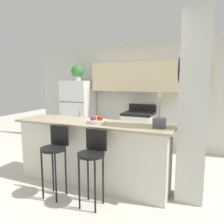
{
  "coord_description": "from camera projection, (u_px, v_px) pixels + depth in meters",
  "views": [
    {
      "loc": [
        1.6,
        -2.92,
        1.64
      ],
      "look_at": [
        0.0,
        0.79,
        1.05
      ],
      "focal_mm": 35.0,
      "sensor_mm": 36.0,
      "label": 1
    }
  ],
  "objects": [
    {
      "name": "refrigerator",
      "position": [
        78.0,
        112.0,
        5.69
      ],
      "size": [
        0.72,
        0.65,
        1.63
      ],
      "color": "white",
      "rests_on": "ground_plane"
    },
    {
      "name": "ground_plane",
      "position": [
        93.0,
        183.0,
        3.52
      ],
      "size": [
        14.0,
        14.0,
        0.0
      ],
      "primitive_type": "plane",
      "color": "beige"
    },
    {
      "name": "fruit_bowl",
      "position": [
        97.0,
        120.0,
        3.28
      ],
      "size": [
        0.29,
        0.29,
        0.12
      ],
      "color": "silver",
      "rests_on": "counter_bar"
    },
    {
      "name": "stove_range",
      "position": [
        138.0,
        131.0,
        5.1
      ],
      "size": [
        0.67,
        0.66,
        1.07
      ],
      "color": "white",
      "rests_on": "ground_plane"
    },
    {
      "name": "wall_back",
      "position": [
        140.0,
        88.0,
        5.26
      ],
      "size": [
        5.6,
        0.38,
        2.55
      ],
      "color": "silver",
      "rests_on": "ground_plane"
    },
    {
      "name": "bar_stool_right",
      "position": [
        92.0,
        156.0,
        2.81
      ],
      "size": [
        0.35,
        0.35,
        1.0
      ],
      "color": "black",
      "rests_on": "ground_plane"
    },
    {
      "name": "trash_bin",
      "position": [
        95.0,
        140.0,
        5.36
      ],
      "size": [
        0.28,
        0.28,
        0.38
      ],
      "color": "#59595B",
      "rests_on": "ground_plane"
    },
    {
      "name": "counter_bar",
      "position": [
        92.0,
        153.0,
        3.44
      ],
      "size": [
        2.52,
        0.64,
        1.0
      ],
      "color": "silver",
      "rests_on": "ground_plane"
    },
    {
      "name": "pillar_right",
      "position": [
        193.0,
        108.0,
        2.87
      ],
      "size": [
        0.38,
        0.33,
        2.55
      ],
      "color": "silver",
      "rests_on": "ground_plane"
    },
    {
      "name": "bar_stool_left",
      "position": [
        55.0,
        150.0,
        3.05
      ],
      "size": [
        0.35,
        0.35,
        1.0
      ],
      "color": "black",
      "rests_on": "ground_plane"
    },
    {
      "name": "orchid_vase",
      "position": [
        159.0,
        120.0,
        2.96
      ],
      "size": [
        0.15,
        0.15,
        0.48
      ],
      "color": "#4C4C51",
      "rests_on": "counter_bar"
    },
    {
      "name": "potted_plant_on_fridge",
      "position": [
        77.0,
        72.0,
        5.54
      ],
      "size": [
        0.32,
        0.32,
        0.4
      ],
      "color": "silver",
      "rests_on": "refrigerator"
    }
  ]
}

